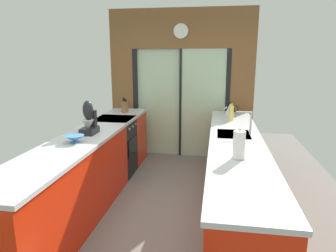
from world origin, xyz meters
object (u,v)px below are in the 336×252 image
Objects in this scene: knife_block at (125,107)px; soap_bottle at (231,113)px; stand_mixer at (89,121)px; oven_range at (115,147)px; kettle at (230,109)px; paper_towel_roll at (239,145)px; mixing_bowl at (75,139)px.

knife_block is 1.82m from soap_bottle.
knife_block is 1.50m from stand_mixer.
soap_bottle is at bearing 4.24° from oven_range.
stand_mixer is at bearing -137.74° from kettle.
kettle is at bearing 89.95° from paper_towel_roll.
oven_range is at bearing -92.02° from knife_block.
soap_bottle is at bearing 40.49° from mixing_bowl.
oven_range is at bearing -175.76° from soap_bottle.
knife_block is at bearing 87.98° from oven_range.
paper_towel_roll is (1.78, -0.27, 0.09)m from mixing_bowl.
knife_block is at bearing 167.73° from soap_bottle.
soap_bottle is (1.78, -0.39, 0.02)m from knife_block.
soap_bottle is at bearing -90.22° from kettle.
mixing_bowl is at bearing -90.00° from stand_mixer.
kettle reaches higher than mixing_bowl.
knife_block is 0.88× the size of paper_towel_roll.
oven_range is 3.52× the size of knife_block.
kettle is at bearing 42.26° from stand_mixer.
kettle is 0.95× the size of soap_bottle.
kettle is at bearing 4.02° from knife_block.
kettle is at bearing 48.75° from mixing_bowl.
soap_bottle is (1.78, 1.52, 0.07)m from mixing_bowl.
mixing_bowl is 0.73× the size of paper_towel_roll.
paper_towel_roll reaches higher than kettle.
paper_towel_roll reaches higher than knife_block.
knife_block is 2.81m from paper_towel_roll.
paper_towel_roll is at bearing -90.05° from kettle.
stand_mixer reaches higher than mixing_bowl.
mixing_bowl is at bearing -131.25° from kettle.
kettle is (1.78, 0.13, -0.01)m from knife_block.
mixing_bowl is at bearing -89.24° from oven_range.
paper_towel_roll is (1.78, -2.18, 0.04)m from knife_block.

